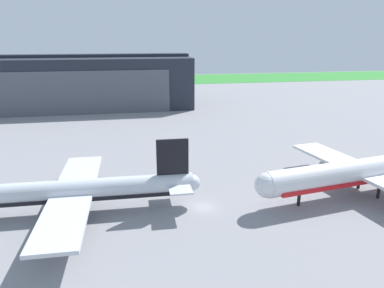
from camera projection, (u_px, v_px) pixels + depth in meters
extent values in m
plane|color=gray|center=(202.00, 207.00, 59.99)|extent=(440.00, 440.00, 0.00)
cube|color=#348735|center=(141.00, 80.00, 237.81)|extent=(440.00, 56.00, 0.08)
cube|color=#232833|center=(88.00, 82.00, 144.33)|extent=(82.00, 32.21, 19.94)
cube|color=#4C515B|center=(85.00, 93.00, 129.63)|extent=(62.32, 0.30, 15.95)
cube|color=#232833|center=(86.00, 56.00, 141.28)|extent=(82.00, 7.73, 1.20)
cylinder|color=silver|center=(67.00, 191.00, 56.77)|extent=(40.61, 4.56, 3.55)
sphere|color=silver|center=(192.00, 183.00, 59.98)|extent=(2.77, 2.77, 2.77)
cube|color=black|center=(68.00, 196.00, 57.05)|extent=(37.37, 4.51, 0.62)
cube|color=black|center=(172.00, 157.00, 58.08)|extent=(5.28, 0.53, 6.04)
cube|color=silver|center=(176.00, 176.00, 62.03)|extent=(3.77, 5.06, 0.28)
cube|color=silver|center=(180.00, 188.00, 56.95)|extent=(3.77, 5.06, 0.28)
cube|color=silver|center=(80.00, 173.00, 65.65)|extent=(6.89, 16.46, 0.56)
cube|color=silver|center=(63.00, 221.00, 48.41)|extent=(6.89, 16.46, 0.56)
cylinder|color=gray|center=(75.00, 182.00, 64.66)|extent=(3.42, 2.04, 1.95)
cylinder|color=gray|center=(59.00, 225.00, 49.88)|extent=(3.42, 2.04, 1.95)
cylinder|color=black|center=(81.00, 201.00, 59.62)|extent=(0.56, 0.56, 2.20)
cylinder|color=black|center=(78.00, 212.00, 56.10)|extent=(0.56, 0.56, 2.20)
cylinder|color=silver|center=(364.00, 170.00, 63.60)|extent=(39.93, 10.25, 4.38)
sphere|color=silver|center=(267.00, 185.00, 57.25)|extent=(4.20, 4.20, 4.20)
cube|color=red|center=(363.00, 177.00, 63.95)|extent=(36.79, 9.82, 0.77)
cube|color=silver|center=(330.00, 156.00, 72.74)|extent=(8.81, 17.70, 0.56)
cylinder|color=gray|center=(331.00, 166.00, 71.70)|extent=(4.47, 3.00, 2.41)
cylinder|color=black|center=(299.00, 199.00, 60.27)|extent=(0.56, 0.56, 2.48)
cylinder|color=black|center=(359.00, 182.00, 67.18)|extent=(0.56, 0.56, 2.48)
cylinder|color=black|center=(378.00, 192.00, 63.03)|extent=(0.56, 0.56, 2.48)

